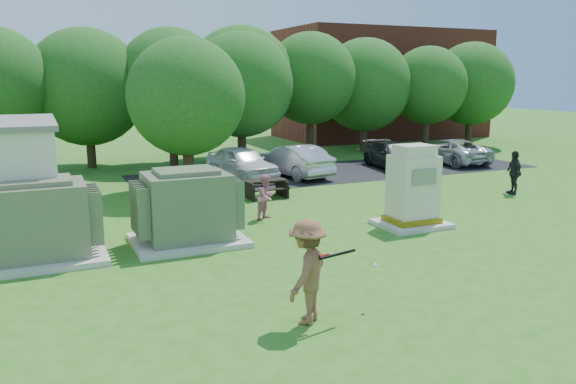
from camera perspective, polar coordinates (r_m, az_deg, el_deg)
name	(u,v)px	position (r m, az deg, el deg)	size (l,w,h in m)	color
ground	(360,281)	(12.89, 7.33, -8.94)	(120.00, 120.00, 0.00)	#2D6619
brick_building	(380,84)	(44.53, 9.36, 10.73)	(15.00, 8.00, 8.00)	maroon
parking_strip	(340,171)	(27.63, 5.28, 2.13)	(20.00, 6.00, 0.01)	#232326
transformer_left	(40,223)	(15.20, -23.88, -2.86)	(3.00, 2.40, 2.07)	beige
transformer_right	(187,209)	(15.60, -10.20, -1.69)	(3.00, 2.40, 2.07)	beige
generator_cabinet	(413,191)	(17.51, 12.56, 0.09)	(2.06, 1.69, 2.52)	beige
picnic_table	(266,187)	(21.39, -2.29, 0.56)	(1.58, 1.19, 0.68)	black
batter	(307,272)	(10.42, 1.98, -8.08)	(1.28, 0.73, 1.98)	brown
person_at_picnic	(266,197)	(18.05, -2.23, -0.50)	(0.71, 0.55, 1.46)	pink
person_walking_right	(514,172)	(23.67, 21.97, 1.86)	(1.00, 0.42, 1.71)	black
car_white	(242,163)	(25.42, -4.71, 2.99)	(1.74, 4.33, 1.47)	white
car_silver_a	(293,161)	(25.95, 0.54, 3.21)	(1.56, 4.48, 1.48)	#B8B8BD
car_dark	(393,156)	(28.73, 10.65, 3.64)	(1.83, 4.49, 1.30)	black
car_silver_b	(450,151)	(31.25, 16.16, 4.02)	(2.18, 4.72, 1.31)	silver
batting_equipment	(342,257)	(10.54, 5.47, -6.56)	(1.46, 0.44, 0.52)	black
tree_row	(205,84)	(29.90, -8.39, 10.76)	(41.30, 13.30, 7.30)	#47301E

